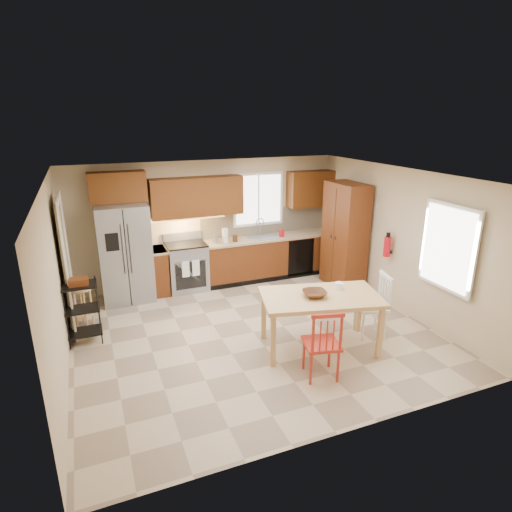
{
  "coord_description": "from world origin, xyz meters",
  "views": [
    {
      "loc": [
        -2.27,
        -5.71,
        3.35
      ],
      "look_at": [
        0.21,
        0.4,
        1.15
      ],
      "focal_mm": 30.0,
      "sensor_mm": 36.0,
      "label": 1
    }
  ],
  "objects": [
    {
      "name": "refrigerator",
      "position": [
        -1.7,
        2.12,
        0.91
      ],
      "size": [
        0.92,
        0.75,
        1.82
      ],
      "primitive_type": "cube",
      "color": "gray",
      "rests_on": "floor"
    },
    {
      "name": "pantry",
      "position": [
        2.43,
        1.2,
        1.05
      ],
      "size": [
        0.5,
        0.95,
        2.1
      ],
      "primitive_type": "cube",
      "color": "#612E11",
      "rests_on": "floor"
    },
    {
      "name": "range_stove",
      "position": [
        -0.55,
        2.19,
        0.46
      ],
      "size": [
        0.76,
        0.63,
        0.92
      ],
      "primitive_type": "cube",
      "color": "gray",
      "rests_on": "floor"
    },
    {
      "name": "table_jar",
      "position": [
        1.11,
        -0.68,
        0.87
      ],
      "size": [
        0.17,
        0.17,
        0.16
      ],
      "primitive_type": "cylinder",
      "rotation": [
        0.0,
        0.0,
        -0.24
      ],
      "color": "white",
      "rests_on": "dining_table"
    },
    {
      "name": "utility_cart",
      "position": [
        -2.5,
        0.71,
        0.49
      ],
      "size": [
        0.5,
        0.39,
        0.99
      ],
      "primitive_type": null,
      "rotation": [
        0.0,
        0.0,
        -0.01
      ],
      "color": "black",
      "rests_on": "floor"
    },
    {
      "name": "backsplash",
      "position": [
        1.29,
        2.48,
        1.18
      ],
      "size": [
        2.92,
        0.03,
        0.55
      ],
      "primitive_type": "cube",
      "color": "beige",
      "rests_on": "wall_back"
    },
    {
      "name": "undercab_glow",
      "position": [
        -0.55,
        2.3,
        1.43
      ],
      "size": [
        1.6,
        0.3,
        0.01
      ],
      "primitive_type": "cube",
      "color": "#FFBF66",
      "rests_on": "wall_back"
    },
    {
      "name": "wall_right",
      "position": [
        2.75,
        0.0,
        1.25
      ],
      "size": [
        0.02,
        5.0,
        2.5
      ],
      "primitive_type": "cube",
      "color": "#CCB793",
      "rests_on": "ground"
    },
    {
      "name": "canister_steel",
      "position": [
        0.05,
        2.15,
        0.99
      ],
      "size": [
        0.11,
        0.11,
        0.18
      ],
      "primitive_type": "cylinder",
      "color": "gray",
      "rests_on": "base_cabinet_run"
    },
    {
      "name": "doorway",
      "position": [
        -2.67,
        1.3,
        1.05
      ],
      "size": [
        0.04,
        0.95,
        2.1
      ],
      "primitive_type": "cube",
      "color": "#8C7A59",
      "rests_on": "wall_left"
    },
    {
      "name": "ceiling",
      "position": [
        0.0,
        0.0,
        2.5
      ],
      "size": [
        5.5,
        5.0,
        0.02
      ],
      "primitive_type": "cube",
      "color": "silver",
      "rests_on": "ground"
    },
    {
      "name": "dining_table",
      "position": [
        0.74,
        -0.79,
        0.42
      ],
      "size": [
        1.89,
        1.34,
        0.83
      ],
      "primitive_type": null,
      "rotation": [
        0.0,
        0.0,
        -0.24
      ],
      "color": "tan",
      "rests_on": "floor"
    },
    {
      "name": "window_right",
      "position": [
        2.68,
        -1.15,
        1.45
      ],
      "size": [
        0.04,
        1.02,
        1.32
      ],
      "primitive_type": "cube",
      "color": "white",
      "rests_on": "wall_right"
    },
    {
      "name": "base_cabinet_narrow",
      "position": [
        -1.1,
        2.2,
        0.45
      ],
      "size": [
        0.3,
        0.6,
        0.9
      ],
      "primitive_type": "cube",
      "color": "#612E11",
      "rests_on": "floor"
    },
    {
      "name": "dishwasher",
      "position": [
        1.85,
        1.91,
        0.45
      ],
      "size": [
        0.6,
        0.02,
        0.78
      ],
      "primitive_type": "cube",
      "color": "black",
      "rests_on": "floor"
    },
    {
      "name": "chair_white",
      "position": [
        1.69,
        -0.74,
        0.5
      ],
      "size": [
        0.57,
        0.57,
        1.0
      ],
      "primitive_type": null,
      "rotation": [
        0.0,
        0.0,
        1.33
      ],
      "color": "white",
      "rests_on": "floor"
    },
    {
      "name": "floor",
      "position": [
        0.0,
        0.0,
        0.0
      ],
      "size": [
        5.5,
        5.5,
        0.0
      ],
      "primitive_type": "plane",
      "color": "tan",
      "rests_on": "ground"
    },
    {
      "name": "bar_stool",
      "position": [
        -2.5,
        1.27,
        0.34
      ],
      "size": [
        0.44,
        0.44,
        0.69
      ],
      "primitive_type": null,
      "rotation": [
        0.0,
        0.0,
        0.4
      ],
      "color": "tan",
      "rests_on": "floor"
    },
    {
      "name": "fire_extinguisher",
      "position": [
        2.63,
        0.15,
        1.1
      ],
      "size": [
        0.12,
        0.12,
        0.36
      ],
      "primitive_type": "cylinder",
      "color": "red",
      "rests_on": "wall_right"
    },
    {
      "name": "upper_right_block",
      "position": [
        2.25,
        2.33,
        1.83
      ],
      "size": [
        1.0,
        0.35,
        0.75
      ],
      "primitive_type": "cube",
      "color": "#642E10",
      "rests_on": "wall_back"
    },
    {
      "name": "base_cabinet_run",
      "position": [
        1.29,
        2.2,
        0.45
      ],
      "size": [
        2.92,
        0.6,
        0.9
      ],
      "primitive_type": "cube",
      "color": "#612E11",
      "rests_on": "floor"
    },
    {
      "name": "window_back",
      "position": [
        1.1,
        2.48,
        1.65
      ],
      "size": [
        1.12,
        0.04,
        1.12
      ],
      "primitive_type": "cube",
      "color": "white",
      "rests_on": "wall_back"
    },
    {
      "name": "table_bowl",
      "position": [
        0.63,
        -0.79,
        0.84
      ],
      "size": [
        0.42,
        0.42,
        0.08
      ],
      "primitive_type": "imported",
      "rotation": [
        0.0,
        0.0,
        -0.24
      ],
      "color": "#492613",
      "rests_on": "dining_table"
    },
    {
      "name": "upper_over_fridge",
      "position": [
        -1.7,
        2.33,
        2.1
      ],
      "size": [
        1.0,
        0.35,
        0.55
      ],
      "primitive_type": "cube",
      "color": "#642E10",
      "rests_on": "wall_back"
    },
    {
      "name": "paper_towel",
      "position": [
        0.25,
        2.15,
        1.04
      ],
      "size": [
        0.12,
        0.12,
        0.28
      ],
      "primitive_type": "cylinder",
      "color": "white",
      "rests_on": "base_cabinet_run"
    },
    {
      "name": "wall_front",
      "position": [
        0.0,
        -2.5,
        1.25
      ],
      "size": [
        5.5,
        0.02,
        2.5
      ],
      "primitive_type": "cube",
      "color": "#CCB793",
      "rests_on": "ground"
    },
    {
      "name": "upper_left_block",
      "position": [
        -0.25,
        2.33,
        1.83
      ],
      "size": [
        1.8,
        0.35,
        0.75
      ],
      "primitive_type": "cube",
      "color": "#642E10",
      "rests_on": "wall_back"
    },
    {
      "name": "canister_wood",
      "position": [
        0.45,
        2.12,
        0.97
      ],
      "size": [
        0.1,
        0.1,
        0.14
      ],
      "primitive_type": "cylinder",
      "color": "#492613",
      "rests_on": "base_cabinet_run"
    },
    {
      "name": "chair_red",
      "position": [
        0.39,
        -1.44,
        0.5
      ],
      "size": [
        0.57,
        0.57,
        1.0
      ],
      "primitive_type": null,
      "rotation": [
        0.0,
        0.0,
        -0.24
      ],
      "color": "#AA271A",
      "rests_on": "floor"
    },
    {
      "name": "wall_back",
      "position": [
        0.0,
        2.5,
        1.25
      ],
      "size": [
        5.5,
        0.02,
        2.5
      ],
      "primitive_type": "cube",
      "color": "#CCB793",
      "rests_on": "ground"
    },
    {
      "name": "sink",
      "position": [
        1.1,
        2.2,
        0.86
      ],
      "size": [
        0.62,
        0.46,
        0.16
      ],
      "primitive_type": "cube",
      "color": "gray",
      "rests_on": "base_cabinet_run"
    },
    {
      "name": "wall_left",
      "position": [
        -2.75,
        0.0,
        1.25
      ],
      "size": [
        0.02,
        5.0,
        2.5
      ],
      "primitive_type": "cube",
      "color": "#CCB793",
      "rests_on": "ground"
    },
    {
      "name": "soap_bottle",
      "position": [
        1.48,
        2.1,
        1.0
      ],
      "size": [
        0.09,
        0.09,
        0.19
      ],
      "primitive_type": "imported",
      "color": "red",
      "rests_on": "base_cabinet_run"
    }
  ]
}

